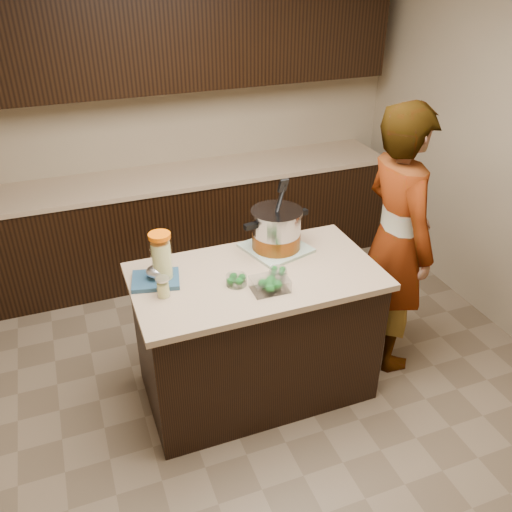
{
  "coord_description": "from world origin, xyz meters",
  "views": [
    {
      "loc": [
        -0.96,
        -2.52,
        2.6
      ],
      "look_at": [
        0.0,
        0.0,
        1.02
      ],
      "focal_mm": 38.0,
      "sensor_mm": 36.0,
      "label": 1
    }
  ],
  "objects_px": {
    "person": "(396,241)",
    "stock_pot": "(276,232)",
    "lemonade_pitcher": "(162,260)",
    "island": "(256,334)"
  },
  "relations": [
    {
      "from": "stock_pot",
      "to": "lemonade_pitcher",
      "type": "bearing_deg",
      "value": 178.5
    },
    {
      "from": "person",
      "to": "stock_pot",
      "type": "bearing_deg",
      "value": 77.03
    },
    {
      "from": "island",
      "to": "lemonade_pitcher",
      "type": "bearing_deg",
      "value": 167.5
    },
    {
      "from": "island",
      "to": "person",
      "type": "bearing_deg",
      "value": 1.48
    },
    {
      "from": "stock_pot",
      "to": "lemonade_pitcher",
      "type": "distance_m",
      "value": 0.75
    },
    {
      "from": "island",
      "to": "person",
      "type": "height_order",
      "value": "person"
    },
    {
      "from": "lemonade_pitcher",
      "to": "person",
      "type": "height_order",
      "value": "person"
    },
    {
      "from": "lemonade_pitcher",
      "to": "person",
      "type": "relative_size",
      "value": 0.17
    },
    {
      "from": "stock_pot",
      "to": "lemonade_pitcher",
      "type": "height_order",
      "value": "stock_pot"
    },
    {
      "from": "person",
      "to": "island",
      "type": "bearing_deg",
      "value": 93.24
    }
  ]
}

